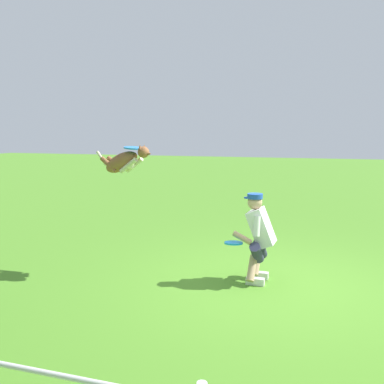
% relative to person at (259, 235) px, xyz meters
% --- Properties ---
extents(ground_plane, '(60.00, 60.00, 0.00)m').
position_rel_person_xyz_m(ground_plane, '(-0.28, 0.11, -0.70)').
color(ground_plane, '#4F8C28').
extents(person, '(0.59, 0.65, 1.29)m').
position_rel_person_xyz_m(person, '(0.00, 0.00, 0.00)').
color(person, silver).
rests_on(person, ground_plane).
extents(dog, '(1.01, 0.36, 0.51)m').
position_rel_person_xyz_m(dog, '(2.02, 0.17, 1.03)').
color(dog, brown).
extents(frisbee_flying, '(0.38, 0.38, 0.06)m').
position_rel_person_xyz_m(frisbee_flying, '(1.86, 0.19, 1.23)').
color(frisbee_flying, '#2E8CEA').
extents(frisbee_held, '(0.35, 0.35, 0.04)m').
position_rel_person_xyz_m(frisbee_held, '(0.32, 0.22, -0.09)').
color(frisbee_held, '#1B8FE7').
rests_on(frisbee_held, person).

